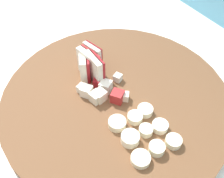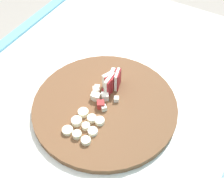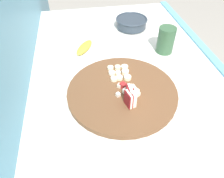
{
  "view_description": "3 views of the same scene",
  "coord_description": "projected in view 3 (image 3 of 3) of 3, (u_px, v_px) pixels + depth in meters",
  "views": [
    {
      "loc": [
        0.17,
        -0.11,
        1.25
      ],
      "look_at": [
        -0.11,
        0.06,
        0.9
      ],
      "focal_mm": 40.78,
      "sensor_mm": 36.0,
      "label": 1
    },
    {
      "loc": [
        0.39,
        0.36,
        1.59
      ],
      "look_at": [
        -0.13,
        0.06,
        0.93
      ],
      "focal_mm": 49.67,
      "sensor_mm": 36.0,
      "label": 2
    },
    {
      "loc": [
        -0.66,
        0.2,
        1.46
      ],
      "look_at": [
        -0.08,
        0.1,
        0.9
      ],
      "focal_mm": 33.92,
      "sensor_mm": 36.0,
      "label": 3
    }
  ],
  "objects": [
    {
      "name": "small_jar",
      "position": [
        166.0,
        40.0,
        0.99
      ],
      "size": [
        0.08,
        0.08,
        0.12
      ],
      "primitive_type": "cylinder",
      "color": "#335638",
      "rests_on": "tiled_countertop"
    },
    {
      "name": "banana_slice_rows",
      "position": [
        120.0,
        73.0,
        0.88
      ],
      "size": [
        0.1,
        0.09,
        0.02
      ],
      "color": "beige",
      "rests_on": "cutting_board"
    },
    {
      "name": "apple_wedge_fan",
      "position": [
        131.0,
        97.0,
        0.74
      ],
      "size": [
        0.07,
        0.05,
        0.06
      ],
      "color": "maroon",
      "rests_on": "cutting_board"
    },
    {
      "name": "ground",
      "position": [
        124.0,
        170.0,
        1.51
      ],
      "size": [
        10.0,
        10.0,
        0.0
      ],
      "primitive_type": "plane",
      "color": "gray"
    },
    {
      "name": "tiled_countertop",
      "position": [
        127.0,
        135.0,
        1.2
      ],
      "size": [
        1.46,
        0.84,
        0.89
      ],
      "color": "silver",
      "rests_on": "ground"
    },
    {
      "name": "cutting_board",
      "position": [
        122.0,
        92.0,
        0.82
      ],
      "size": [
        0.42,
        0.42,
        0.02
      ],
      "primitive_type": "cylinder",
      "color": "brown",
      "rests_on": "tiled_countertop"
    },
    {
      "name": "tile_backsplash",
      "position": [
        35.0,
        116.0,
        0.96
      ],
      "size": [
        2.4,
        0.04,
        1.41
      ],
      "primitive_type": "cube",
      "color": "#5BA3C1",
      "rests_on": "ground"
    },
    {
      "name": "banana_peel",
      "position": [
        84.0,
        47.0,
        1.04
      ],
      "size": [
        0.15,
        0.11,
        0.02
      ],
      "primitive_type": "ellipsoid",
      "rotation": [
        0.0,
        0.0,
        5.76
      ],
      "color": "gold",
      "rests_on": "tiled_countertop"
    },
    {
      "name": "apple_dice_pile",
      "position": [
        129.0,
        90.0,
        0.8
      ],
      "size": [
        0.08,
        0.09,
        0.02
      ],
      "color": "white",
      "rests_on": "cutting_board"
    },
    {
      "name": "ceramic_bowl",
      "position": [
        131.0,
        22.0,
        1.19
      ],
      "size": [
        0.18,
        0.18,
        0.06
      ],
      "color": "#2D3842",
      "rests_on": "tiled_countertop"
    }
  ]
}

